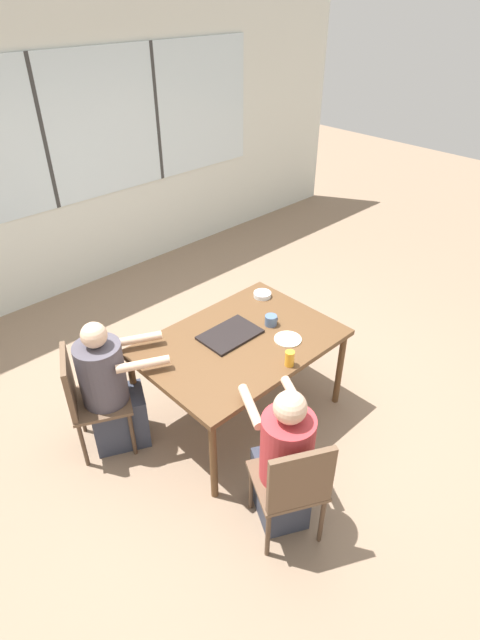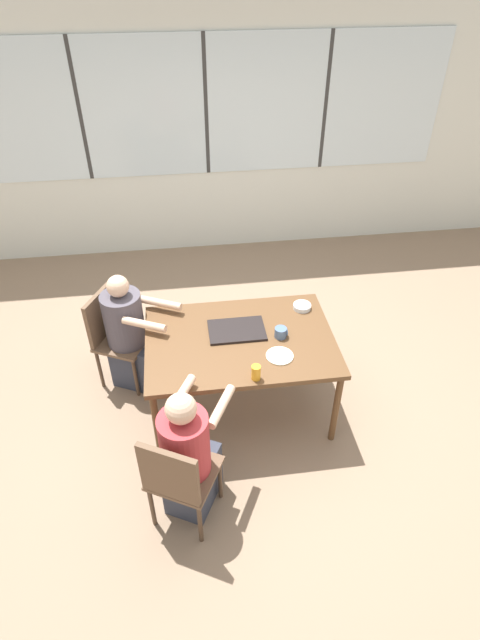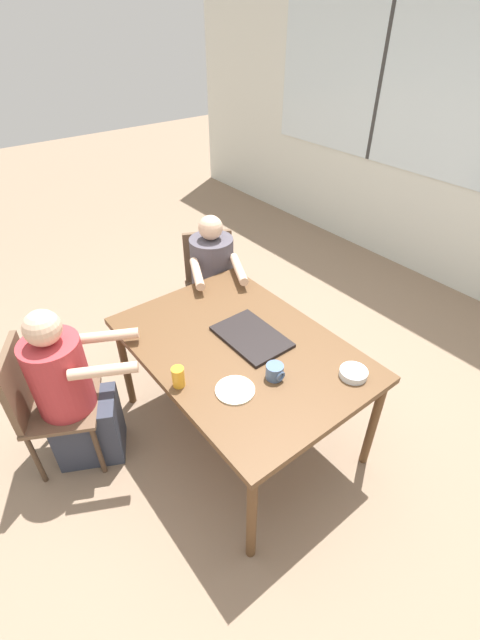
# 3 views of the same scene
# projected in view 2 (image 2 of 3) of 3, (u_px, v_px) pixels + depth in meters

# --- Properties ---
(ground_plane) EXTENTS (16.00, 16.00, 0.00)m
(ground_plane) POSITION_uv_depth(u_px,v_px,m) (240.00, 404.00, 4.20)
(ground_plane) COLOR #8C725B
(wall_back_with_windows) EXTENTS (8.40, 0.08, 2.80)m
(wall_back_with_windows) POSITION_uv_depth(u_px,v_px,m) (207.00, 130.00, 5.44)
(wall_back_with_windows) COLOR silver
(wall_back_with_windows) RESTS_ON ground_plane
(dining_table) EXTENTS (1.42, 1.00, 0.72)m
(dining_table) POSITION_uv_depth(u_px,v_px,m) (240.00, 345.00, 3.79)
(dining_table) COLOR brown
(dining_table) RESTS_ON ground_plane
(chair_for_woman_green_shirt) EXTENTS (0.53, 0.53, 0.85)m
(chair_for_woman_green_shirt) POSITION_uv_depth(u_px,v_px,m) (112.00, 331.00, 4.16)
(chair_for_woman_green_shirt) COLOR brown
(chair_for_woman_green_shirt) RESTS_ON ground_plane
(chair_for_man_blue_shirt) EXTENTS (0.54, 0.54, 0.85)m
(chair_for_man_blue_shirt) POSITION_uv_depth(u_px,v_px,m) (177.00, 477.00, 3.05)
(chair_for_man_blue_shirt) COLOR brown
(chair_for_man_blue_shirt) RESTS_ON ground_plane
(person_woman_green_shirt) EXTENTS (0.66, 0.54, 1.07)m
(person_woman_green_shirt) POSITION_uv_depth(u_px,v_px,m) (131.00, 338.00, 4.13)
(person_woman_green_shirt) COLOR #333847
(person_woman_green_shirt) RESTS_ON ground_plane
(person_man_blue_shirt) EXTENTS (0.54, 0.64, 1.08)m
(person_man_blue_shirt) POSITION_uv_depth(u_px,v_px,m) (189.00, 458.00, 3.19)
(person_man_blue_shirt) COLOR #333847
(person_man_blue_shirt) RESTS_ON ground_plane
(food_tray_dark) EXTENTS (0.43, 0.29, 0.02)m
(food_tray_dark) POSITION_uv_depth(u_px,v_px,m) (237.00, 330.00, 3.82)
(food_tray_dark) COLOR black
(food_tray_dark) RESTS_ON dining_table
(coffee_mug) EXTENTS (0.10, 0.09, 0.08)m
(coffee_mug) POSITION_uv_depth(u_px,v_px,m) (281.00, 332.00, 3.75)
(coffee_mug) COLOR slate
(coffee_mug) RESTS_ON dining_table
(juice_glass) EXTENTS (0.06, 0.06, 0.11)m
(juice_glass) POSITION_uv_depth(u_px,v_px,m) (256.00, 372.00, 3.39)
(juice_glass) COLOR gold
(juice_glass) RESTS_ON dining_table
(bowl_white_shallow) EXTENTS (0.14, 0.14, 0.04)m
(bowl_white_shallow) POSITION_uv_depth(u_px,v_px,m) (302.00, 306.00, 4.04)
(bowl_white_shallow) COLOR silver
(bowl_white_shallow) RESTS_ON dining_table
(plate_tortillas) EXTENTS (0.20, 0.20, 0.01)m
(plate_tortillas) POSITION_uv_depth(u_px,v_px,m) (280.00, 356.00, 3.59)
(plate_tortillas) COLOR beige
(plate_tortillas) RESTS_ON dining_table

